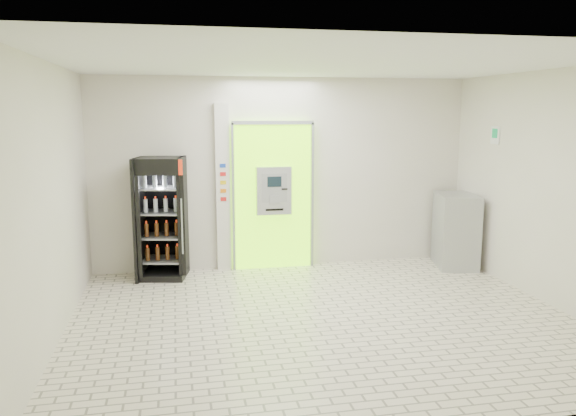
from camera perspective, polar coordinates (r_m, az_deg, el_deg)
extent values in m
plane|color=beige|center=(6.90, 3.66, -11.20)|extent=(6.00, 6.00, 0.00)
plane|color=silver|center=(8.94, -0.40, 3.55)|extent=(6.00, 0.00, 6.00)
plane|color=silver|center=(4.20, 12.75, -3.80)|extent=(6.00, 0.00, 6.00)
plane|color=silver|center=(6.43, -22.97, 0.33)|extent=(0.00, 5.00, 5.00)
plane|color=silver|center=(7.85, 25.45, 1.73)|extent=(0.00, 5.00, 5.00)
plane|color=white|center=(6.47, 3.95, 14.46)|extent=(6.00, 6.00, 0.00)
cube|color=#7CE709|center=(8.88, -1.57, 1.22)|extent=(1.20, 0.12, 2.30)
cube|color=gray|center=(8.71, -1.53, 8.66)|extent=(1.28, 0.04, 0.06)
cube|color=gray|center=(8.72, -5.58, 1.03)|extent=(0.04, 0.04, 2.30)
cube|color=gray|center=(8.94, 2.49, 1.28)|extent=(0.04, 0.04, 2.30)
cube|color=black|center=(8.96, -0.87, -2.92)|extent=(0.62, 0.01, 0.67)
cube|color=black|center=(8.69, -3.76, 6.53)|extent=(0.22, 0.01, 0.18)
cube|color=#A3A6AA|center=(8.75, -1.45, 1.77)|extent=(0.55, 0.12, 0.75)
cube|color=black|center=(8.67, -1.38, 2.69)|extent=(0.22, 0.01, 0.16)
cube|color=gray|center=(8.71, -1.38, 0.86)|extent=(0.16, 0.01, 0.12)
cube|color=black|center=(8.72, -0.34, 1.93)|extent=(0.09, 0.01, 0.02)
cube|color=black|center=(8.74, -1.37, -0.18)|extent=(0.28, 0.01, 0.03)
cube|color=silver|center=(8.78, -6.63, 2.05)|extent=(0.22, 0.10, 2.60)
cube|color=#193FB2|center=(8.68, -6.64, 4.30)|extent=(0.09, 0.01, 0.06)
cube|color=red|center=(8.70, -6.63, 3.44)|extent=(0.09, 0.01, 0.06)
cube|color=yellow|center=(8.71, -6.61, 2.59)|extent=(0.09, 0.01, 0.06)
cube|color=orange|center=(8.73, -6.59, 1.75)|extent=(0.09, 0.01, 0.06)
cube|color=red|center=(8.75, -6.58, 0.90)|extent=(0.09, 0.01, 0.06)
cube|color=black|center=(8.55, -12.74, -1.01)|extent=(0.79, 0.74, 1.81)
cube|color=black|center=(8.83, -12.70, -0.67)|extent=(0.67, 0.18, 1.81)
cube|color=red|center=(8.14, -12.99, 4.05)|extent=(0.65, 0.14, 0.22)
cube|color=white|center=(8.13, -12.99, 4.04)|extent=(0.37, 0.08, 0.06)
cube|color=black|center=(8.75, -12.53, -6.55)|extent=(0.79, 0.74, 0.09)
cylinder|color=gray|center=(8.24, -10.73, -1.86)|extent=(0.03, 0.03, 0.81)
cube|color=gray|center=(8.69, -12.58, -5.12)|extent=(0.66, 0.63, 0.02)
cube|color=gray|center=(8.60, -12.67, -2.79)|extent=(0.66, 0.63, 0.02)
cube|color=gray|center=(8.53, -12.76, -0.41)|extent=(0.66, 0.63, 0.02)
cube|color=gray|center=(8.48, -12.86, 1.99)|extent=(0.66, 0.63, 0.02)
cube|color=#A3A6AA|center=(9.42, 16.67, -2.17)|extent=(0.78, 1.00, 1.17)
cube|color=gray|center=(9.28, 15.08, -1.91)|extent=(0.21, 0.84, 0.01)
cube|color=white|center=(8.95, 20.32, 6.94)|extent=(0.02, 0.22, 0.26)
cube|color=#0C8847|center=(8.94, 20.26, 7.13)|extent=(0.00, 0.14, 0.14)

